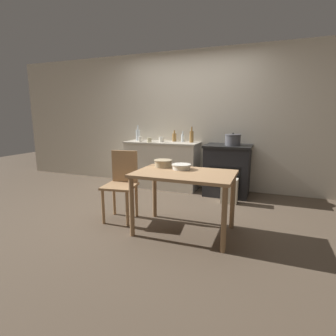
{
  "coord_description": "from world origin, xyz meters",
  "views": [
    {
      "loc": [
        1.43,
        -3.3,
        1.36
      ],
      "look_at": [
        0.0,
        0.4,
        0.57
      ],
      "focal_mm": 28.0,
      "sensor_mm": 36.0,
      "label": 1
    }
  ],
  "objects_px": {
    "bottle_mid_left": "(192,136)",
    "flour_sack": "(229,191)",
    "chair": "(122,183)",
    "bottle_center_left": "(174,137)",
    "mixing_bowl_small": "(163,163)",
    "cup_mid_right": "(149,140)",
    "stock_pot": "(233,140)",
    "bottle_left": "(183,138)",
    "cup_center": "(140,139)",
    "cup_center_right": "(161,139)",
    "mixing_bowl_large": "(181,166)",
    "bottle_far_left": "(138,135)",
    "work_table": "(184,181)",
    "stove": "(227,170)"
  },
  "relations": [
    {
      "from": "mixing_bowl_small",
      "to": "cup_center",
      "type": "bearing_deg",
      "value": 126.56
    },
    {
      "from": "stock_pot",
      "to": "mixing_bowl_small",
      "type": "distance_m",
      "value": 1.63
    },
    {
      "from": "stove",
      "to": "cup_center_right",
      "type": "distance_m",
      "value": 1.34
    },
    {
      "from": "mixing_bowl_small",
      "to": "bottle_far_left",
      "type": "height_order",
      "value": "bottle_far_left"
    },
    {
      "from": "cup_center_right",
      "to": "bottle_left",
      "type": "bearing_deg",
      "value": 24.81
    },
    {
      "from": "mixing_bowl_large",
      "to": "mixing_bowl_small",
      "type": "distance_m",
      "value": 0.27
    },
    {
      "from": "stock_pot",
      "to": "bottle_left",
      "type": "xyz_separation_m",
      "value": [
        -0.96,
        0.22,
        -0.01
      ]
    },
    {
      "from": "chair",
      "to": "bottle_mid_left",
      "type": "distance_m",
      "value": 1.87
    },
    {
      "from": "cup_center",
      "to": "bottle_far_left",
      "type": "bearing_deg",
      "value": 125.26
    },
    {
      "from": "mixing_bowl_large",
      "to": "bottle_far_left",
      "type": "height_order",
      "value": "bottle_far_left"
    },
    {
      "from": "stock_pot",
      "to": "bottle_center_left",
      "type": "distance_m",
      "value": 1.15
    },
    {
      "from": "bottle_center_left",
      "to": "cup_center",
      "type": "relative_size",
      "value": 2.16
    },
    {
      "from": "mixing_bowl_small",
      "to": "cup_mid_right",
      "type": "distance_m",
      "value": 1.63
    },
    {
      "from": "flour_sack",
      "to": "mixing_bowl_small",
      "type": "height_order",
      "value": "mixing_bowl_small"
    },
    {
      "from": "bottle_far_left",
      "to": "cup_center",
      "type": "xyz_separation_m",
      "value": [
        0.18,
        -0.25,
        -0.07
      ]
    },
    {
      "from": "stock_pot",
      "to": "cup_center",
      "type": "bearing_deg",
      "value": -176.74
    },
    {
      "from": "bottle_left",
      "to": "cup_center_right",
      "type": "relative_size",
      "value": 2.09
    },
    {
      "from": "cup_center",
      "to": "cup_center_right",
      "type": "distance_m",
      "value": 0.4
    },
    {
      "from": "bottle_mid_left",
      "to": "chair",
      "type": "bearing_deg",
      "value": -104.39
    },
    {
      "from": "mixing_bowl_small",
      "to": "work_table",
      "type": "bearing_deg",
      "value": -31.36
    },
    {
      "from": "bottle_mid_left",
      "to": "bottle_center_left",
      "type": "bearing_deg",
      "value": 168.54
    },
    {
      "from": "stove",
      "to": "flour_sack",
      "type": "bearing_deg",
      "value": -76.22
    },
    {
      "from": "bottle_far_left",
      "to": "stove",
      "type": "bearing_deg",
      "value": -3.71
    },
    {
      "from": "mixing_bowl_small",
      "to": "bottle_center_left",
      "type": "bearing_deg",
      "value": 105.22
    },
    {
      "from": "chair",
      "to": "mixing_bowl_small",
      "type": "height_order",
      "value": "chair"
    },
    {
      "from": "stove",
      "to": "bottle_far_left",
      "type": "distance_m",
      "value": 1.88
    },
    {
      "from": "cup_mid_right",
      "to": "work_table",
      "type": "bearing_deg",
      "value": -53.32
    },
    {
      "from": "mixing_bowl_small",
      "to": "bottle_mid_left",
      "type": "height_order",
      "value": "bottle_mid_left"
    },
    {
      "from": "bottle_far_left",
      "to": "chair",
      "type": "bearing_deg",
      "value": -69.4
    },
    {
      "from": "stove",
      "to": "bottle_far_left",
      "type": "relative_size",
      "value": 2.93
    },
    {
      "from": "mixing_bowl_large",
      "to": "cup_center",
      "type": "distance_m",
      "value": 1.95
    },
    {
      "from": "mixing_bowl_small",
      "to": "cup_mid_right",
      "type": "xyz_separation_m",
      "value": [
        -0.84,
        1.39,
        0.15
      ]
    },
    {
      "from": "mixing_bowl_small",
      "to": "bottle_center_left",
      "type": "distance_m",
      "value": 1.79
    },
    {
      "from": "work_table",
      "to": "flour_sack",
      "type": "xyz_separation_m",
      "value": [
        0.35,
        1.28,
        -0.43
      ]
    },
    {
      "from": "stock_pot",
      "to": "bottle_left",
      "type": "bearing_deg",
      "value": 166.89
    },
    {
      "from": "cup_mid_right",
      "to": "mixing_bowl_large",
      "type": "bearing_deg",
      "value": -52.6
    },
    {
      "from": "stock_pot",
      "to": "cup_center_right",
      "type": "relative_size",
      "value": 2.9
    },
    {
      "from": "chair",
      "to": "bottle_center_left",
      "type": "distance_m",
      "value": 1.88
    },
    {
      "from": "bottle_left",
      "to": "mixing_bowl_large",
      "type": "bearing_deg",
      "value": -72.42
    },
    {
      "from": "flour_sack",
      "to": "bottle_mid_left",
      "type": "bearing_deg",
      "value": 144.31
    },
    {
      "from": "bottle_far_left",
      "to": "bottle_mid_left",
      "type": "distance_m",
      "value": 1.1
    },
    {
      "from": "stove",
      "to": "stock_pot",
      "type": "height_order",
      "value": "stock_pot"
    },
    {
      "from": "stove",
      "to": "chair",
      "type": "height_order",
      "value": "chair"
    },
    {
      "from": "stove",
      "to": "bottle_mid_left",
      "type": "xyz_separation_m",
      "value": [
        -0.69,
        0.12,
        0.55
      ]
    },
    {
      "from": "bottle_mid_left",
      "to": "flour_sack",
      "type": "bearing_deg",
      "value": -35.69
    },
    {
      "from": "bottle_left",
      "to": "cup_mid_right",
      "type": "relative_size",
      "value": 2.28
    },
    {
      "from": "mixing_bowl_small",
      "to": "bottle_left",
      "type": "height_order",
      "value": "bottle_left"
    },
    {
      "from": "mixing_bowl_small",
      "to": "cup_center_right",
      "type": "relative_size",
      "value": 2.53
    },
    {
      "from": "cup_center",
      "to": "cup_center_right",
      "type": "xyz_separation_m",
      "value": [
        0.37,
        0.15,
        -0.0
      ]
    },
    {
      "from": "work_table",
      "to": "bottle_far_left",
      "type": "xyz_separation_m",
      "value": [
        -1.56,
        1.85,
        0.37
      ]
    }
  ]
}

